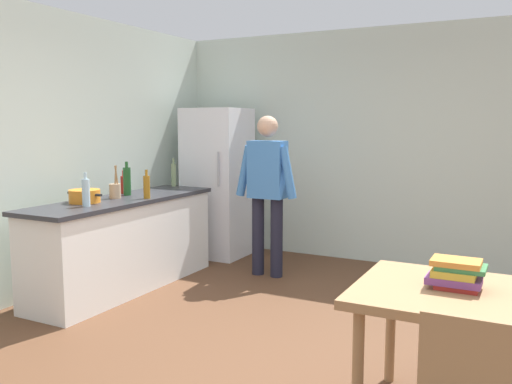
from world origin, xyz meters
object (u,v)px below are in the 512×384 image
(utensil_jar, at_px, (115,190))
(bottle_vinegar_tall, at_px, (174,175))
(dining_table, at_px, (493,310))
(bottle_water_clear, at_px, (86,192))
(bottle_sauce_red, at_px, (124,184))
(bottle_wine_green, at_px, (127,181))
(book_stack, at_px, (456,274))
(refrigerator, at_px, (218,183))
(cooking_pot, at_px, (85,196))
(person, at_px, (267,185))
(bottle_oil_amber, at_px, (147,187))

(utensil_jar, bearing_deg, bottle_vinegar_tall, 94.87)
(dining_table, height_order, bottle_water_clear, bottle_water_clear)
(dining_table, bearing_deg, bottle_sauce_red, 159.27)
(dining_table, relative_size, bottle_wine_green, 4.12)
(bottle_water_clear, height_order, book_stack, bottle_water_clear)
(utensil_jar, xyz_separation_m, bottle_vinegar_tall, (-0.09, 1.08, 0.06))
(bottle_sauce_red, bearing_deg, refrigerator, 76.39)
(cooking_pot, bearing_deg, utensil_jar, 82.05)
(person, xyz_separation_m, bottle_water_clear, (-0.97, -1.61, 0.05))
(bottle_oil_amber, bearing_deg, refrigerator, 94.85)
(bottle_water_clear, xyz_separation_m, bottle_oil_amber, (0.15, 0.64, -0.01))
(cooking_pot, distance_m, bottle_wine_green, 0.59)
(bottle_sauce_red, bearing_deg, book_stack, -21.33)
(utensil_jar, xyz_separation_m, bottle_water_clear, (0.13, -0.51, 0.05))
(dining_table, bearing_deg, bottle_oil_amber, 159.54)
(person, height_order, cooking_pot, person)
(bottle_wine_green, bearing_deg, refrigerator, 81.94)
(utensil_jar, height_order, bottle_wine_green, bottle_wine_green)
(utensil_jar, height_order, bottle_oil_amber, utensil_jar)
(person, bearing_deg, bottle_oil_amber, -130.44)
(refrigerator, xyz_separation_m, bottle_vinegar_tall, (-0.25, -0.56, 0.14))
(refrigerator, distance_m, dining_table, 4.27)
(person, relative_size, book_stack, 5.77)
(cooking_pot, bearing_deg, bottle_sauce_red, 100.14)
(utensil_jar, xyz_separation_m, bottle_oil_amber, (0.28, 0.13, 0.04))
(refrigerator, height_order, bottle_water_clear, refrigerator)
(bottle_vinegar_tall, bearing_deg, dining_table, -31.10)
(cooking_pot, height_order, bottle_wine_green, bottle_wine_green)
(cooking_pot, relative_size, utensil_jar, 1.25)
(person, xyz_separation_m, bottle_vinegar_tall, (-1.20, -0.01, 0.06))
(bottle_water_clear, relative_size, book_stack, 1.02)
(bottle_vinegar_tall, bearing_deg, bottle_water_clear, -82.06)
(bottle_sauce_red, bearing_deg, dining_table, -20.73)
(refrigerator, xyz_separation_m, person, (0.95, -0.55, 0.08))
(person, bearing_deg, bottle_sauce_red, -148.61)
(person, bearing_deg, bottle_vinegar_tall, -179.64)
(utensil_jar, bearing_deg, book_stack, -17.41)
(book_stack, bearing_deg, bottle_oil_amber, 158.87)
(dining_table, bearing_deg, refrigerator, 140.71)
(bottle_water_clear, xyz_separation_m, book_stack, (3.13, -0.51, -0.20))
(dining_table, bearing_deg, bottle_vinegar_tall, 148.90)
(bottle_wine_green, bearing_deg, dining_table, -20.14)
(refrigerator, relative_size, book_stack, 6.10)
(dining_table, xyz_separation_m, bottle_sauce_red, (-3.62, 1.37, 0.32))
(cooking_pot, xyz_separation_m, bottle_water_clear, (0.18, -0.16, 0.07))
(bottle_sauce_red, xyz_separation_m, book_stack, (3.43, -1.34, -0.17))
(utensil_jar, distance_m, bottle_vinegar_tall, 1.09)
(bottle_vinegar_tall, relative_size, bottle_sauce_red, 1.33)
(book_stack, bearing_deg, refrigerator, 139.36)
(dining_table, bearing_deg, utensil_jar, 163.02)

